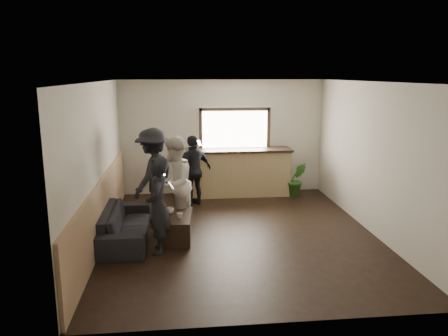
{
  "coord_description": "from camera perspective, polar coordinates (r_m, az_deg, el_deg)",
  "views": [
    {
      "loc": [
        -1.09,
        -7.65,
        2.94
      ],
      "look_at": [
        -0.24,
        0.4,
        1.19
      ],
      "focal_mm": 35.0,
      "sensor_mm": 36.0,
      "label": 1
    }
  ],
  "objects": [
    {
      "name": "coffee_table",
      "position": [
        8.01,
        -6.28,
        -7.68
      ],
      "size": [
        0.63,
        1.04,
        0.44
      ],
      "primitive_type": "cube",
      "rotation": [
        0.0,
        0.0,
        -0.08
      ],
      "color": "black",
      "rests_on": "ground"
    },
    {
      "name": "sofa",
      "position": [
        8.09,
        -12.74,
        -7.19
      ],
      "size": [
        0.8,
        2.01,
        0.59
      ],
      "primitive_type": "imported",
      "rotation": [
        0.0,
        0.0,
        1.58
      ],
      "color": "black",
      "rests_on": "ground"
    },
    {
      "name": "person_c",
      "position": [
        8.92,
        -9.21,
        -0.86
      ],
      "size": [
        1.17,
        1.4,
        1.89
      ],
      "rotation": [
        0.0,
        0.0,
        -2.03
      ],
      "color": "black",
      "rests_on": "ground"
    },
    {
      "name": "bar_counter",
      "position": [
        10.69,
        1.56,
        -0.19
      ],
      "size": [
        2.7,
        0.68,
        2.13
      ],
      "color": "#9E8255",
      "rests_on": "ground"
    },
    {
      "name": "room_shell",
      "position": [
        7.79,
        -3.35,
        1.33
      ],
      "size": [
        5.01,
        6.01,
        2.8
      ],
      "color": "silver",
      "rests_on": "ground"
    },
    {
      "name": "cup_b",
      "position": [
        7.76,
        -5.79,
        -6.21
      ],
      "size": [
        0.13,
        0.13,
        0.1
      ],
      "primitive_type": "imported",
      "rotation": [
        0.0,
        0.0,
        0.21
      ],
      "color": "silver",
      "rests_on": "coffee_table"
    },
    {
      "name": "ground",
      "position": [
        8.27,
        1.94,
        -8.61
      ],
      "size": [
        5.0,
        6.0,
        0.01
      ],
      "primitive_type": "cube",
      "color": "black"
    },
    {
      "name": "person_b",
      "position": [
        8.33,
        -6.5,
        -2.04
      ],
      "size": [
        0.9,
        1.03,
        1.8
      ],
      "rotation": [
        0.0,
        0.0,
        -1.85
      ],
      "color": "beige",
      "rests_on": "ground"
    },
    {
      "name": "person_a",
      "position": [
        7.3,
        -8.6,
        -4.87
      ],
      "size": [
        0.49,
        0.62,
        1.62
      ],
      "rotation": [
        0.0,
        0.0,
        -1.65
      ],
      "color": "black",
      "rests_on": "ground"
    },
    {
      "name": "person_d",
      "position": [
        9.86,
        -3.97,
        -0.33
      ],
      "size": [
        0.99,
        0.85,
        1.6
      ],
      "rotation": [
        0.0,
        0.0,
        -2.54
      ],
      "color": "black",
      "rests_on": "ground"
    },
    {
      "name": "cup_a",
      "position": [
        8.05,
        -7.04,
        -5.53
      ],
      "size": [
        0.18,
        0.18,
        0.1
      ],
      "primitive_type": "imported",
      "rotation": [
        0.0,
        0.0,
        0.98
      ],
      "color": "silver",
      "rests_on": "coffee_table"
    },
    {
      "name": "potted_plant",
      "position": [
        10.75,
        9.46,
        -1.5
      ],
      "size": [
        0.47,
        0.38,
        0.84
      ],
      "primitive_type": "imported",
      "rotation": [
        0.0,
        0.0,
        0.02
      ],
      "color": "#2D6623",
      "rests_on": "ground"
    }
  ]
}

